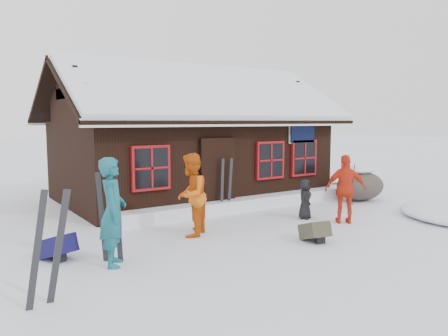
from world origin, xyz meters
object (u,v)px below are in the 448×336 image
at_px(boulder, 360,185).
at_px(ski_pair_left, 48,249).
at_px(skier_crouched, 305,199).
at_px(backpack_blue, 58,251).
at_px(skier_orange_right, 346,189).
at_px(backpack_olive, 315,234).
at_px(skier_teal, 113,212).
at_px(skier_orange_left, 191,195).
at_px(ski_poles, 350,186).

relative_size(boulder, ski_pair_left, 1.01).
distance_m(skier_crouched, backpack_blue, 6.16).
distance_m(skier_orange_right, backpack_olive, 2.14).
distance_m(skier_teal, boulder, 8.92).
xyz_separation_m(ski_pair_left, backpack_blue, (0.57, 1.98, -0.62)).
height_order(skier_crouched, ski_pair_left, ski_pair_left).
height_order(boulder, ski_pair_left, ski_pair_left).
distance_m(skier_crouched, backpack_olive, 2.23).
bearing_deg(backpack_blue, boulder, -13.51).
bearing_deg(skier_teal, backpack_olive, -79.23).
relative_size(skier_orange_right, skier_crouched, 1.66).
distance_m(skier_teal, backpack_blue, 1.39).
relative_size(skier_crouched, ski_pair_left, 0.62).
distance_m(boulder, backpack_olive, 5.43).
xyz_separation_m(skier_crouched, backpack_blue, (-6.15, 0.09, -0.34)).
bearing_deg(skier_orange_left, backpack_olive, 91.84).
distance_m(boulder, backpack_blue, 9.54).
distance_m(boulder, ski_poles, 1.27).
height_order(skier_teal, ski_poles, skier_teal).
xyz_separation_m(skier_teal, backpack_blue, (-0.75, 0.87, -0.79)).
height_order(ski_poles, backpack_blue, ski_poles).
distance_m(skier_crouched, ski_poles, 2.25).
height_order(skier_orange_right, ski_poles, skier_orange_right).
bearing_deg(ski_poles, skier_teal, -171.34).
bearing_deg(backpack_blue, skier_crouched, -19.41).
bearing_deg(ski_poles, skier_crouched, -170.35).
bearing_deg(skier_teal, ski_pair_left, 153.59).
bearing_deg(backpack_olive, boulder, 42.76).
bearing_deg(boulder, skier_crouched, -164.43).
bearing_deg(skier_crouched, backpack_olive, -158.76).
bearing_deg(skier_orange_right, ski_pair_left, 46.34).
bearing_deg(backpack_blue, skier_teal, -67.90).
height_order(skier_teal, ski_pair_left, skier_teal).
height_order(skier_teal, skier_crouched, skier_teal).
xyz_separation_m(skier_teal, skier_crouched, (5.40, 0.78, -0.44)).
xyz_separation_m(skier_orange_left, ski_poles, (5.50, 0.20, -0.30)).
distance_m(skier_orange_left, backpack_olive, 2.77).
relative_size(skier_teal, skier_crouched, 1.86).
height_order(skier_orange_right, backpack_olive, skier_orange_right).
xyz_separation_m(boulder, backpack_olive, (-4.73, -2.63, -0.34)).
height_order(boulder, backpack_olive, boulder).
bearing_deg(ski_poles, skier_orange_left, -177.93).
xyz_separation_m(skier_orange_left, ski_pair_left, (-3.44, -2.07, -0.13)).
bearing_deg(backpack_blue, skier_orange_right, -27.16).
distance_m(skier_orange_left, skier_crouched, 3.32).
bearing_deg(skier_crouched, boulder, -13.92).
xyz_separation_m(ski_poles, backpack_olive, (-3.60, -2.08, -0.46)).
bearing_deg(skier_crouched, backpack_blue, 149.67).
relative_size(skier_orange_left, boulder, 1.09).
distance_m(skier_teal, skier_orange_right, 5.88).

